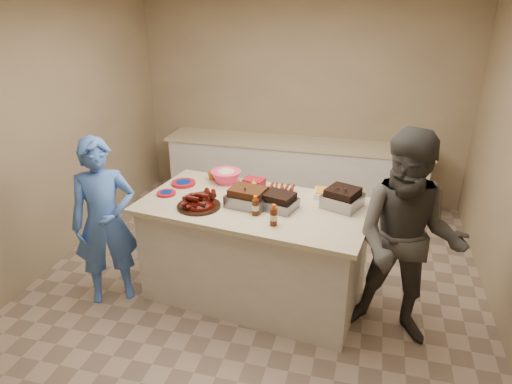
% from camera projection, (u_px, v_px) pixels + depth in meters
% --- Properties ---
extents(room, '(4.50, 5.00, 2.70)m').
position_uv_depth(room, '(255.00, 289.00, 4.62)').
color(room, tan).
rests_on(room, ground).
extents(back_counter, '(3.60, 0.64, 0.90)m').
position_uv_depth(back_counter, '(294.00, 172.00, 6.40)').
color(back_counter, silver).
rests_on(back_counter, ground).
extents(island, '(2.20, 1.36, 0.98)m').
position_uv_depth(island, '(255.00, 293.00, 4.56)').
color(island, silver).
rests_on(island, ground).
extents(rib_platter, '(0.51, 0.51, 0.16)m').
position_uv_depth(rib_platter, '(199.00, 207.00, 4.11)').
color(rib_platter, '#470903').
rests_on(rib_platter, island).
extents(pulled_pork_tray, '(0.40, 0.33, 0.11)m').
position_uv_depth(pulled_pork_tray, '(248.00, 205.00, 4.14)').
color(pulled_pork_tray, '#47230F').
rests_on(pulled_pork_tray, island).
extents(brisket_tray, '(0.36, 0.33, 0.09)m').
position_uv_depth(brisket_tray, '(279.00, 208.00, 4.08)').
color(brisket_tray, black).
rests_on(brisket_tray, island).
extents(roasting_pan, '(0.40, 0.40, 0.12)m').
position_uv_depth(roasting_pan, '(342.00, 207.00, 4.11)').
color(roasting_pan, gray).
rests_on(roasting_pan, island).
extents(coleslaw_bowl, '(0.35, 0.35, 0.21)m').
position_uv_depth(coleslaw_bowl, '(226.00, 182.00, 4.65)').
color(coleslaw_bowl, '#FF346B').
rests_on(coleslaw_bowl, island).
extents(sausage_plate, '(0.32, 0.32, 0.05)m').
position_uv_depth(sausage_plate, '(281.00, 195.00, 4.35)').
color(sausage_plate, silver).
rests_on(sausage_plate, island).
extents(mac_cheese_dish, '(0.28, 0.21, 0.07)m').
position_uv_depth(mac_cheese_dish, '(329.00, 197.00, 4.31)').
color(mac_cheese_dish, orange).
rests_on(mac_cheese_dish, island).
extents(bbq_bottle_a, '(0.07, 0.07, 0.18)m').
position_uv_depth(bbq_bottle_a, '(255.00, 215.00, 3.96)').
color(bbq_bottle_a, '#461B0B').
rests_on(bbq_bottle_a, island).
extents(bbq_bottle_b, '(0.07, 0.07, 0.19)m').
position_uv_depth(bbq_bottle_b, '(273.00, 225.00, 3.79)').
color(bbq_bottle_b, '#461B0B').
rests_on(bbq_bottle_b, island).
extents(mustard_bottle, '(0.05, 0.05, 0.13)m').
position_uv_depth(mustard_bottle, '(254.00, 192.00, 4.43)').
color(mustard_bottle, yellow).
rests_on(mustard_bottle, island).
extents(sauce_bowl, '(0.12, 0.05, 0.12)m').
position_uv_depth(sauce_bowl, '(248.00, 197.00, 4.31)').
color(sauce_bowl, silver).
rests_on(sauce_bowl, island).
extents(plate_stack_large, '(0.27, 0.27, 0.03)m').
position_uv_depth(plate_stack_large, '(184.00, 185.00, 4.59)').
color(plate_stack_large, maroon).
rests_on(plate_stack_large, island).
extents(plate_stack_small, '(0.20, 0.20, 0.02)m').
position_uv_depth(plate_stack_small, '(166.00, 195.00, 4.36)').
color(plate_stack_small, maroon).
rests_on(plate_stack_small, island).
extents(plastic_cup, '(0.11, 0.10, 0.09)m').
position_uv_depth(plastic_cup, '(212.00, 179.00, 4.72)').
color(plastic_cup, '#AD5A1B').
rests_on(plastic_cup, island).
extents(basket_stack, '(0.22, 0.18, 0.10)m').
position_uv_depth(basket_stack, '(254.00, 188.00, 4.51)').
color(basket_stack, maroon).
rests_on(basket_stack, island).
extents(guest_blue, '(1.37, 1.69, 0.39)m').
position_uv_depth(guest_blue, '(116.00, 295.00, 4.53)').
color(guest_blue, '#4575D5').
rests_on(guest_blue, ground).
extents(guest_gray, '(1.20, 1.97, 0.70)m').
position_uv_depth(guest_gray, '(393.00, 333.00, 4.02)').
color(guest_gray, '#45433D').
rests_on(guest_gray, ground).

